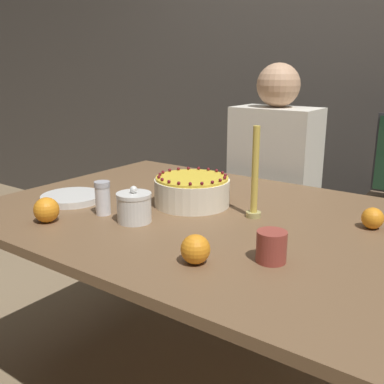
# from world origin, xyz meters

# --- Properties ---
(wall_behind) EXTENTS (8.00, 0.05, 2.60)m
(wall_behind) POSITION_xyz_m (0.00, 1.40, 1.30)
(wall_behind) COLOR #4C4742
(wall_behind) RESTS_ON ground_plane
(dining_table) EXTENTS (1.54, 1.11, 0.74)m
(dining_table) POSITION_xyz_m (0.00, 0.00, 0.64)
(dining_table) COLOR brown
(dining_table) RESTS_ON ground_plane
(cake) EXTENTS (0.27, 0.27, 0.12)m
(cake) POSITION_xyz_m (-0.09, 0.05, 0.79)
(cake) COLOR #EFE5CC
(cake) RESTS_ON dining_table
(sugar_bowl) EXTENTS (0.11, 0.11, 0.12)m
(sugar_bowl) POSITION_xyz_m (-0.14, -0.21, 0.79)
(sugar_bowl) COLOR silver
(sugar_bowl) RESTS_ON dining_table
(sugar_shaker) EXTENTS (0.05, 0.05, 0.12)m
(sugar_shaker) POSITION_xyz_m (-0.28, -0.21, 0.80)
(sugar_shaker) COLOR white
(sugar_shaker) RESTS_ON dining_table
(plate_stack) EXTENTS (0.23, 0.23, 0.02)m
(plate_stack) POSITION_xyz_m (-0.49, -0.17, 0.75)
(plate_stack) COLOR silver
(plate_stack) RESTS_ON dining_table
(candle) EXTENTS (0.05, 0.05, 0.31)m
(candle) POSITION_xyz_m (0.15, 0.06, 0.87)
(candle) COLOR tan
(candle) RESTS_ON dining_table
(cup) EXTENTS (0.08, 0.08, 0.08)m
(cup) POSITION_xyz_m (0.36, -0.23, 0.78)
(cup) COLOR #993D33
(cup) RESTS_ON dining_table
(orange_fruit_0) EXTENTS (0.07, 0.07, 0.07)m
(orange_fruit_0) POSITION_xyz_m (0.51, 0.18, 0.77)
(orange_fruit_0) COLOR orange
(orange_fruit_0) RESTS_ON dining_table
(orange_fruit_1) EXTENTS (0.08, 0.08, 0.08)m
(orange_fruit_1) POSITION_xyz_m (-0.36, -0.38, 0.78)
(orange_fruit_1) COLOR orange
(orange_fruit_1) RESTS_ON dining_table
(orange_fruit_2) EXTENTS (0.08, 0.08, 0.08)m
(orange_fruit_2) POSITION_xyz_m (0.21, -0.35, 0.78)
(orange_fruit_2) COLOR orange
(orange_fruit_2) RESTS_ON dining_table
(person_man_blue_shirt) EXTENTS (0.40, 0.34, 1.24)m
(person_man_blue_shirt) POSITION_xyz_m (-0.11, 0.76, 0.54)
(person_man_blue_shirt) COLOR #2D2D38
(person_man_blue_shirt) RESTS_ON ground_plane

